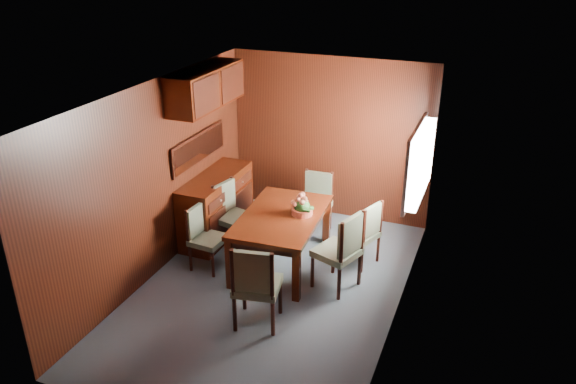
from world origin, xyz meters
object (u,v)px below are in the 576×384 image
at_px(chair_left_near, 204,233).
at_px(flower_centerpiece, 302,205).
at_px(chair_right_near, 342,247).
at_px(dining_table, 282,222).
at_px(chair_head, 256,282).
at_px(sideboard, 216,206).

bearing_deg(chair_left_near, flower_centerpiece, 118.10).
bearing_deg(chair_right_near, flower_centerpiece, 80.97).
distance_m(dining_table, chair_head, 1.31).
bearing_deg(sideboard, chair_left_near, -72.74).
xyz_separation_m(chair_left_near, chair_right_near, (1.77, 0.16, 0.09)).
distance_m(chair_left_near, flower_centerpiece, 1.30).
relative_size(sideboard, chair_head, 1.38).
relative_size(dining_table, chair_left_near, 1.85).
bearing_deg(chair_head, chair_left_near, 131.15).
bearing_deg(dining_table, chair_left_near, -159.33).
distance_m(dining_table, chair_right_near, 0.90).
bearing_deg(dining_table, chair_head, -83.60).
bearing_deg(chair_left_near, chair_head, 56.11).
xyz_separation_m(sideboard, dining_table, (1.16, -0.42, 0.17)).
height_order(sideboard, chair_right_near, chair_right_near).
distance_m(sideboard, chair_head, 2.20).
distance_m(sideboard, flower_centerpiece, 1.49).
relative_size(dining_table, flower_centerpiece, 5.58).
bearing_deg(chair_right_near, chair_left_near, 114.72).
distance_m(dining_table, flower_centerpiece, 0.35).
bearing_deg(flower_centerpiece, dining_table, -156.98).
bearing_deg(chair_right_near, dining_table, 93.86).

